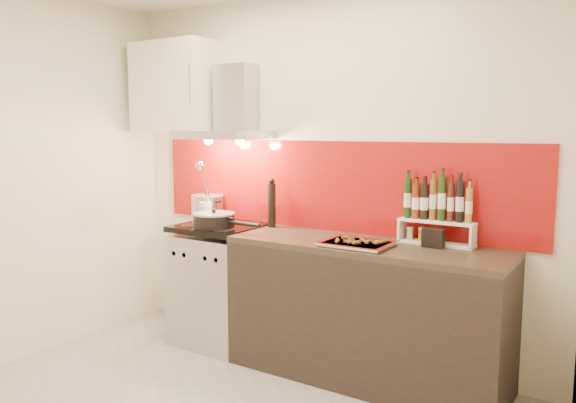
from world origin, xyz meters
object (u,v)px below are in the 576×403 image
Objects in this scene: range_stove at (221,285)px; saute_pan at (215,220)px; stock_pot at (208,207)px; baking_tray at (357,243)px; counter at (365,311)px; pepper_mill at (272,203)px.

range_stove is 0.54m from saute_pan.
stock_pot reaches higher than baking_tray.
pepper_mill is (-0.85, 0.17, 0.63)m from counter.
pepper_mill is (0.63, -0.00, 0.07)m from stock_pot.
counter is 3.04× the size of saute_pan.
pepper_mill is at bearing 161.73° from baking_tray.
stock_pot is 0.44m from saute_pan.
counter is 6.89× the size of stock_pot.
pepper_mill is at bearing 43.39° from saute_pan.
saute_pan is (0.32, -0.29, -0.04)m from stock_pot.
saute_pan is at bearing -179.26° from baking_tray.
range_stove is 3.48× the size of stock_pot.
counter is at bearing -6.74° from stock_pot.
saute_pan reaches higher than counter.
range_stove is 0.66m from stock_pot.
saute_pan is at bearing -174.08° from counter.
range_stove is at bearing -179.77° from counter.
counter is at bearing -11.33° from pepper_mill.
pepper_mill is 0.85× the size of baking_tray.
counter is 4.92× the size of pepper_mill.
pepper_mill is (0.31, 0.29, 0.11)m from saute_pan.
pepper_mill is 0.89m from baking_tray.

